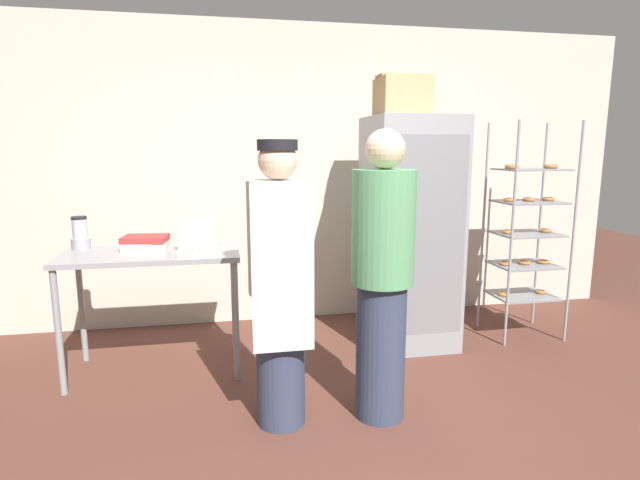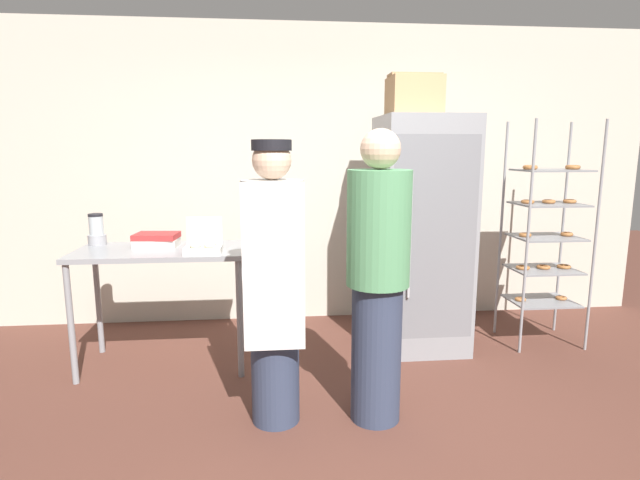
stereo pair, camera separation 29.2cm
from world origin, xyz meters
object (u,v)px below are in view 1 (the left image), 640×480
at_px(donut_box, 197,249).
at_px(person_baker, 279,282).
at_px(cardboard_storage_box, 402,96).
at_px(blender_pitcher, 80,235).
at_px(binder_stack, 145,243).
at_px(refrigerator, 410,233).
at_px(person_customer, 382,276).
at_px(baking_rack, 527,232).

distance_m(donut_box, person_baker, 0.87).
bearing_deg(donut_box, cardboard_storage_box, 13.19).
relative_size(blender_pitcher, binder_stack, 0.73).
bearing_deg(refrigerator, binder_stack, -177.55).
bearing_deg(donut_box, refrigerator, 12.12).
relative_size(refrigerator, cardboard_storage_box, 4.76).
bearing_deg(cardboard_storage_box, refrigerator, -6.90).
xyz_separation_m(donut_box, cardboard_storage_box, (1.59, 0.37, 1.09)).
xyz_separation_m(blender_pitcher, cardboard_storage_box, (2.45, -0.02, 1.03)).
bearing_deg(refrigerator, blender_pitcher, 179.31).
relative_size(refrigerator, binder_stack, 5.69).
height_order(binder_stack, person_baker, person_baker).
bearing_deg(refrigerator, donut_box, -167.88).
xyz_separation_m(blender_pitcher, person_baker, (1.34, -1.11, -0.13)).
xyz_separation_m(refrigerator, cardboard_storage_box, (-0.09, 0.01, 1.09)).
bearing_deg(person_baker, cardboard_storage_box, 44.65).
xyz_separation_m(binder_stack, person_customer, (1.47, -1.03, -0.06)).
distance_m(baking_rack, cardboard_storage_box, 1.60).
distance_m(donut_box, binder_stack, 0.47).
relative_size(refrigerator, person_baker, 1.12).
bearing_deg(cardboard_storage_box, person_baker, -135.35).
xyz_separation_m(baking_rack, donut_box, (-2.74, -0.34, 0.02)).
bearing_deg(binder_stack, donut_box, -35.75).
bearing_deg(donut_box, person_baker, -55.77).
bearing_deg(binder_stack, cardboard_storage_box, 2.89).
bearing_deg(binder_stack, person_customer, -34.86).
bearing_deg(refrigerator, person_baker, -137.95).
bearing_deg(binder_stack, baking_rack, 1.28).
relative_size(person_baker, person_customer, 0.96).
bearing_deg(cardboard_storage_box, baking_rack, -1.49).
bearing_deg(blender_pitcher, baking_rack, -0.78).
height_order(binder_stack, person_customer, person_customer).
distance_m(person_baker, person_customer, 0.60).
bearing_deg(baking_rack, person_baker, -154.77).
xyz_separation_m(refrigerator, person_customer, (-0.60, -1.11, -0.05)).
relative_size(baking_rack, cardboard_storage_box, 4.69).
relative_size(donut_box, binder_stack, 0.78).
bearing_deg(binder_stack, blender_pitcher, 165.79).
bearing_deg(donut_box, person_customer, -34.55).
height_order(blender_pitcher, binder_stack, blender_pitcher).
bearing_deg(person_customer, person_baker, 176.86).
height_order(donut_box, person_customer, person_customer).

